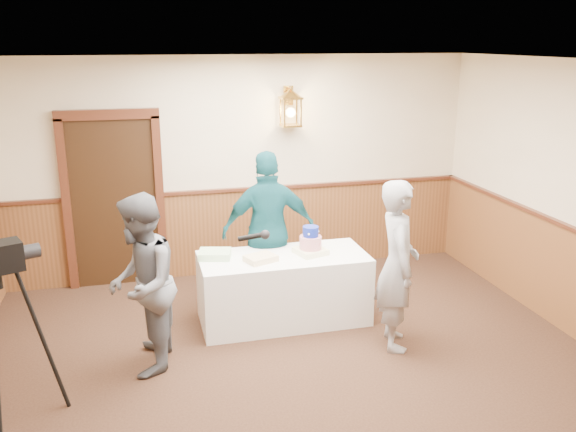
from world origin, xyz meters
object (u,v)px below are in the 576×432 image
Objects in this scene: sheet_cake_yellow at (261,258)px; assistant_p at (269,230)px; sheet_cake_green at (215,254)px; tv_camera_rig at (8,346)px; display_table at (283,288)px; tiered_cake at (311,243)px; interviewer at (141,285)px; baker at (397,265)px.

sheet_cake_yellow is 0.17× the size of assistant_p.
tv_camera_rig is (-1.81, -1.42, -0.10)m from sheet_cake_green.
assistant_p is at bearing 97.69° from display_table.
tv_camera_rig is (-2.26, -1.20, -0.09)m from sheet_cake_yellow.
tiered_cake is 1.03m from sheet_cake_green.
assistant_p reaches higher than tv_camera_rig.
display_table is at bearing 178.13° from tiered_cake.
interviewer is 1.22m from tv_camera_rig.
baker reaches higher than display_table.
sheet_cake_yellow is (-0.27, -0.10, 0.41)m from display_table.
sheet_cake_yellow is at bearing 71.09° from assistant_p.
sheet_cake_yellow is at bearing -159.03° from display_table.
sheet_cake_yellow is 1.41m from baker.
tiered_cake reaches higher than display_table.
sheet_cake_yellow is 2.56m from tv_camera_rig.
interviewer is at bearing 9.76° from tv_camera_rig.
tiered_cake is 0.24× the size of tv_camera_rig.
display_table is at bearing 5.65° from tv_camera_rig.
sheet_cake_green is 0.18× the size of assistant_p.
sheet_cake_green is at bearing 28.09° from assistant_p.
tiered_cake is 3.11m from tv_camera_rig.
sheet_cake_green is (-0.45, 0.22, 0.01)m from sheet_cake_yellow.
display_table is 5.43× the size of sheet_cake_green.
assistant_p is at bearing 25.66° from sheet_cake_green.
display_table is 0.69m from assistant_p.
interviewer is 1.10× the size of tv_camera_rig.
baker reaches higher than tv_camera_rig.
tv_camera_rig reaches higher than sheet_cake_green.
tiered_cake reaches higher than sheet_cake_yellow.
tv_camera_rig reaches higher than sheet_cake_yellow.
baker reaches higher than interviewer.
tiered_cake is at bearing -1.87° from display_table.
sheet_cake_green is at bearing 172.77° from tiered_cake.
assistant_p is (0.21, 0.54, 0.12)m from sheet_cake_yellow.
sheet_cake_yellow is 0.59m from assistant_p.
baker reaches higher than tiered_cake.
interviewer is 0.93× the size of assistant_p.
baker is 3.52m from tv_camera_rig.
sheet_cake_green is at bearing 16.57° from tv_camera_rig.
tv_camera_rig is at bearing 37.55° from assistant_p.
baker reaches higher than sheet_cake_yellow.
interviewer is 0.98× the size of baker.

